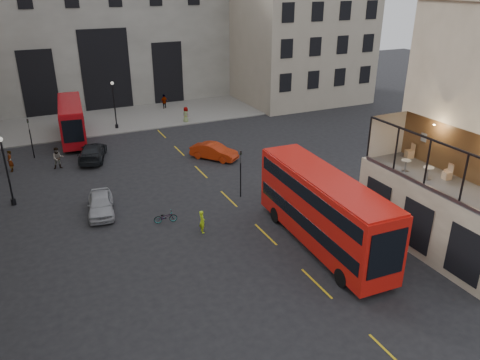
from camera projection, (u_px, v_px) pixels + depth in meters
name	position (u px, v px, depth m)	size (l,w,h in m)	color
ground	(346.00, 275.00, 26.84)	(140.00, 140.00, 0.00)	black
host_frontage	(436.00, 217.00, 28.49)	(3.00, 11.00, 4.50)	#C8B696
cafe_floor	(442.00, 183.00, 27.58)	(3.00, 10.00, 0.10)	slate
gateway	(95.00, 30.00, 60.95)	(35.00, 10.60, 18.00)	#A2A097
building_right	(292.00, 20.00, 63.69)	(16.60, 18.60, 20.00)	#A99C88
pavement_far	(110.00, 119.00, 55.98)	(40.00, 12.00, 0.12)	slate
traffic_light_near	(241.00, 168.00, 35.44)	(0.16, 0.20, 3.80)	black
traffic_light_far	(30.00, 133.00, 43.22)	(0.16, 0.20, 3.80)	black
street_lamp_a	(8.00, 175.00, 34.16)	(0.36, 0.36, 5.33)	black
street_lamp_b	(115.00, 108.00, 51.74)	(0.36, 0.36, 5.33)	black
bus_near	(323.00, 207.00, 28.76)	(3.25, 12.08, 4.78)	#BA130C
bus_far	(72.00, 119.00, 48.41)	(3.21, 10.14, 3.98)	#A30B11
car_a	(101.00, 204.00, 33.53)	(1.78, 4.43, 1.51)	#A0A2A8
car_b	(214.00, 151.00, 43.64)	(1.58, 4.52, 1.49)	#B0280A
car_c	(93.00, 152.00, 43.48)	(2.16, 5.30, 1.54)	black
bicycle	(166.00, 217.00, 32.40)	(0.56, 1.60, 0.84)	gray
cyclist	(202.00, 222.00, 31.01)	(0.58, 0.38, 1.59)	#B4E217
pedestrian_a	(58.00, 158.00, 41.35)	(0.96, 0.75, 1.97)	gray
pedestrian_b	(69.00, 140.00, 46.05)	(1.25, 0.72, 1.94)	gray
pedestrian_c	(164.00, 102.00, 60.18)	(1.13, 0.47, 1.92)	gray
pedestrian_d	(186.00, 115.00, 54.62)	(0.91, 0.59, 1.86)	gray
pedestrian_e	(10.00, 161.00, 40.77)	(0.69, 0.45, 1.89)	gray
cafe_table_mid	(428.00, 171.00, 27.76)	(0.61, 0.61, 0.76)	white
cafe_table_far	(406.00, 164.00, 28.91)	(0.59, 0.59, 0.73)	beige
cafe_chair_b	(447.00, 175.00, 27.84)	(0.50, 0.50, 0.88)	tan
cafe_chair_c	(448.00, 172.00, 28.29)	(0.40, 0.40, 0.78)	tan
cafe_chair_d	(410.00, 153.00, 31.16)	(0.58, 0.58, 0.97)	#DDB17F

